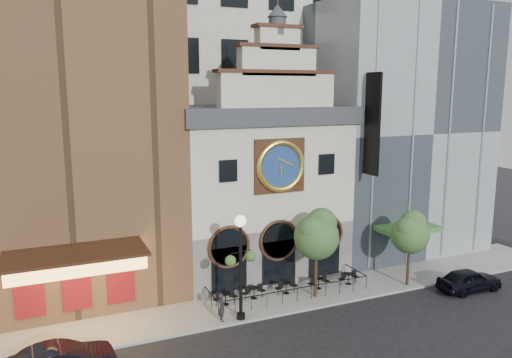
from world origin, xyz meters
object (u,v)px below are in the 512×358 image
Objects in this scene: tree_left at (317,233)px; bistro_4 at (349,278)px; bistro_0 at (226,298)px; pedestrian at (222,307)px; lamppost at (241,256)px; bistro_2 at (286,287)px; bistro_1 at (254,292)px; bistro_3 at (319,282)px; tree_right at (410,232)px; car_right at (469,280)px.

bistro_4 is at bearing 15.33° from tree_left.
tree_left reaches higher than bistro_0.
bistro_4 is 10.13m from pedestrian.
lamppost is at bearing -168.97° from tree_left.
pedestrian is 0.29× the size of tree_left.
bistro_1 is at bearing 177.60° from bistro_2.
lamppost is (-1.85, -2.36, 3.43)m from bistro_1.
pedestrian reaches higher than bistro_0.
bistro_3 and bistro_4 have the same top height.
bistro_1 is 1.00× the size of bistro_2.
bistro_2 is (4.30, 0.05, 0.00)m from bistro_0.
tree_left is at bearing -164.67° from bistro_4.
pedestrian reaches higher than bistro_1.
bistro_4 is at bearing 1.33° from lamppost.
tree_left is at bearing 173.05° from tree_right.
car_right is at bearing -14.62° from bistro_0.
lamppost is at bearing 84.71° from car_right.
bistro_1 is 14.69m from car_right.
bistro_0 is 4.08m from lamppost.
bistro_3 is 0.31× the size of tree_right.
car_right is (16.05, -4.19, 0.17)m from bistro_0.
car_right is 5.13m from tree_right.
lamppost reaches higher than tree_right.
car_right is (9.37, -4.08, 0.17)m from bistro_3.
pedestrian is 7.70m from tree_left.
bistro_2 is 0.35× the size of car_right.
tree_left reaches higher than bistro_2.
pedestrian is at bearing -166.18° from bistro_3.
bistro_4 is (4.70, -0.29, 0.00)m from bistro_2.
lamppost is 5.84m from tree_left.
bistro_4 is at bearing -3.50° from bistro_2.
tree_left is (-10.18, 3.09, 3.63)m from car_right.
bistro_1 and bistro_3 have the same top height.
bistro_0 and bistro_4 have the same top height.
bistro_0 is 16.59m from car_right.
pedestrian is 0.27× the size of lamppost.
tree_right reaches higher than bistro_3.
car_right is at bearing -17.16° from bistro_1.
bistro_0 is at bearing 179.10° from bistro_3.
bistro_2 is 0.94× the size of pedestrian.
lamppost is 12.56m from tree_right.
tree_right is at bearing -8.63° from bistro_0.
pedestrian is at bearing -144.33° from bistro_1.
bistro_3 is at bearing -3.10° from bistro_1.
bistro_3 is (4.67, -0.25, 0.00)m from bistro_1.
bistro_4 is (7.00, -0.38, 0.00)m from bistro_1.
tree_right is at bearing -9.96° from lamppost.
car_right is at bearing -34.06° from tree_right.
bistro_2 is 5.66m from pedestrian.
car_right is at bearing -18.34° from lamppost.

